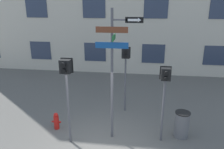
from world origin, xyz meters
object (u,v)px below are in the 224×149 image
Objects in this scene: pedestrian_signal_across at (126,62)px; trash_bin at (182,124)px; pedestrian_signal_left at (66,78)px; street_sign_pole at (114,64)px; fire_hydrant at (56,121)px; pedestrian_signal_right at (165,84)px.

pedestrian_signal_across is 3.37m from trash_bin.
street_sign_pole is at bearing 18.64° from pedestrian_signal_left.
trash_bin is (2.44, 0.36, -2.27)m from street_sign_pole.
pedestrian_signal_left reaches higher than trash_bin.
fire_hydrant is at bearing 136.87° from pedestrian_signal_left.
trash_bin is (0.75, 0.35, -1.64)m from pedestrian_signal_right.
pedestrian_signal_across reaches higher than pedestrian_signal_right.
pedestrian_signal_right is 0.93× the size of pedestrian_signal_across.
pedestrian_signal_across is at bearing 124.59° from pedestrian_signal_right.
pedestrian_signal_across is 4.30× the size of fire_hydrant.
trash_bin is at bearing 1.42° from fire_hydrant.
street_sign_pole is 1.62m from pedestrian_signal_left.
pedestrian_signal_left is at bearing -43.13° from fire_hydrant.
street_sign_pole is at bearing -171.58° from trash_bin.
street_sign_pole reaches higher than fire_hydrant.
fire_hydrant is 0.69× the size of trash_bin.
street_sign_pole reaches higher than pedestrian_signal_right.
street_sign_pole is 3.35m from trash_bin.
pedestrian_signal_left is 1.03× the size of pedestrian_signal_across.
pedestrian_signal_right reaches higher than fire_hydrant.
pedestrian_signal_across is (1.72, 2.65, -0.10)m from pedestrian_signal_left.
trash_bin is at bearing 24.97° from pedestrian_signal_right.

